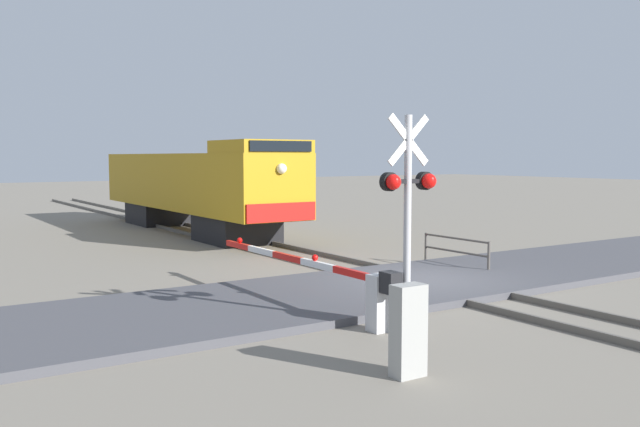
{
  "coord_description": "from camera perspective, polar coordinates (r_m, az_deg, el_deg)",
  "views": [
    {
      "loc": [
        -11.5,
        -12.93,
        3.3
      ],
      "look_at": [
        -1.03,
        3.09,
        1.69
      ],
      "focal_mm": 38.0,
      "sensor_mm": 36.0,
      "label": 1
    }
  ],
  "objects": [
    {
      "name": "rail_track_left",
      "position": [
        17.14,
        6.57,
        -6.06
      ],
      "size": [
        0.08,
        80.0,
        0.15
      ],
      "primitive_type": "cube",
      "color": "#59544C",
      "rests_on": "ground_plane"
    },
    {
      "name": "road_surface",
      "position": [
        17.6,
        8.38,
        -5.76
      ],
      "size": [
        36.0,
        4.81,
        0.17
      ],
      "primitive_type": "cube",
      "color": "#47474C",
      "rests_on": "ground_plane"
    },
    {
      "name": "ground_plane",
      "position": [
        17.62,
        8.38,
        -6.03
      ],
      "size": [
        160.0,
        160.0,
        0.0
      ],
      "primitive_type": "plane",
      "color": "gray"
    },
    {
      "name": "rail_track_right",
      "position": [
        18.08,
        10.09,
        -5.53
      ],
      "size": [
        0.08,
        80.0,
        0.15
      ],
      "primitive_type": "cube",
      "color": "#59544C",
      "rests_on": "ground_plane"
    },
    {
      "name": "locomotive",
      "position": [
        29.92,
        -10.53,
        2.36
      ],
      "size": [
        2.83,
        15.75,
        3.88
      ],
      "color": "black",
      "rests_on": "ground_plane"
    },
    {
      "name": "guard_railing",
      "position": [
        20.26,
        11.36,
        -2.88
      ],
      "size": [
        0.08,
        2.66,
        0.95
      ],
      "color": "#4C4742",
      "rests_on": "ground_plane"
    },
    {
      "name": "utility_cabinet",
      "position": [
        10.35,
        7.44,
        -9.76
      ],
      "size": [
        0.51,
        0.31,
        1.4
      ],
      "primitive_type": "cube",
      "color": "#999993",
      "rests_on": "ground_plane"
    },
    {
      "name": "crossing_gate",
      "position": [
        13.76,
        2.07,
        -5.81
      ],
      "size": [
        0.36,
        7.09,
        1.2
      ],
      "color": "silver",
      "rests_on": "ground_plane"
    },
    {
      "name": "crossing_signal",
      "position": [
        12.41,
        7.45,
        1.24
      ],
      "size": [
        1.18,
        0.33,
        4.08
      ],
      "color": "#ADADB2",
      "rests_on": "ground_plane"
    }
  ]
}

